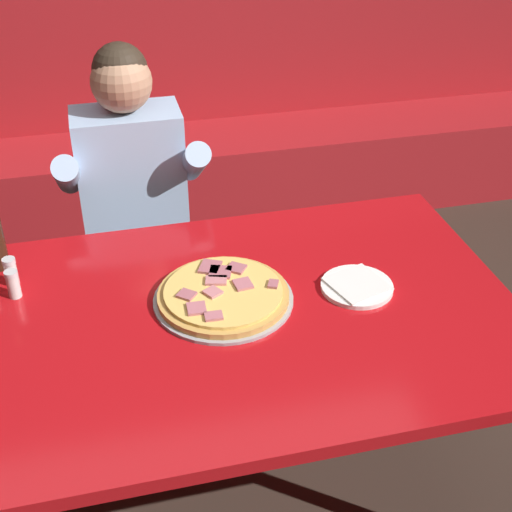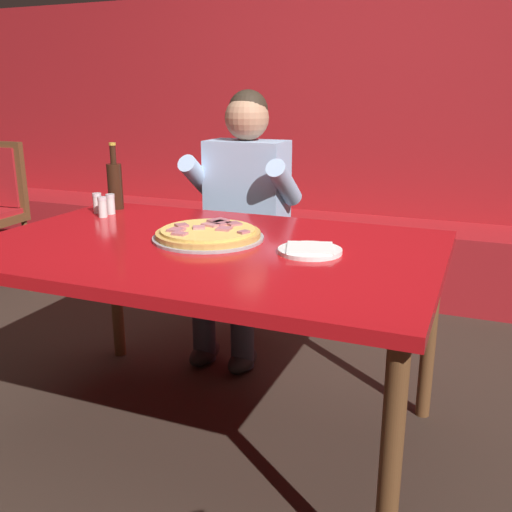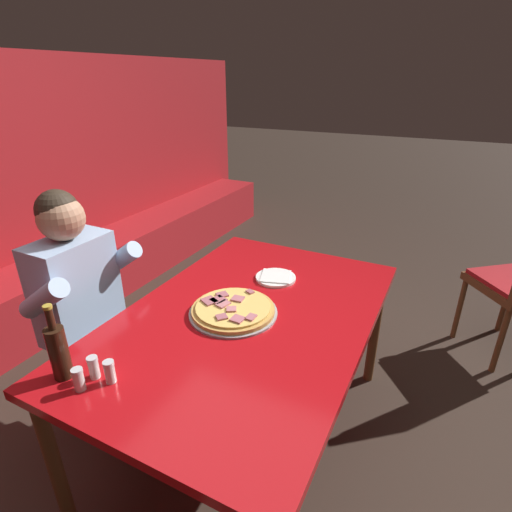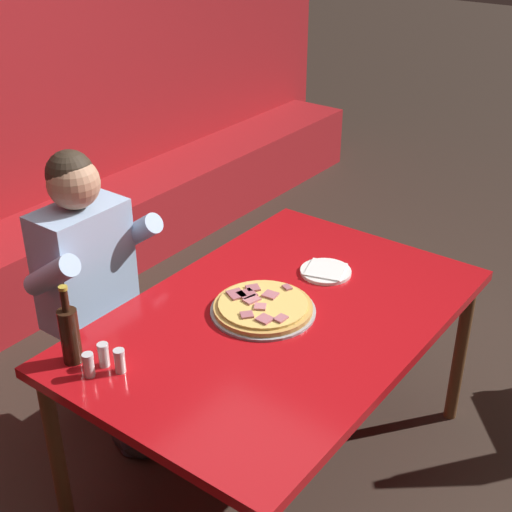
{
  "view_description": "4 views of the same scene",
  "coord_description": "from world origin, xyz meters",
  "px_view_note": "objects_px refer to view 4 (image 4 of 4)",
  "views": [
    {
      "loc": [
        -0.32,
        -1.53,
        1.97
      ],
      "look_at": [
        0.13,
        0.29,
        0.74
      ],
      "focal_mm": 50.0,
      "sensor_mm": 36.0,
      "label": 1
    },
    {
      "loc": [
        0.88,
        -1.69,
        1.27
      ],
      "look_at": [
        0.18,
        0.01,
        0.73
      ],
      "focal_mm": 40.0,
      "sensor_mm": 36.0,
      "label": 2
    },
    {
      "loc": [
        -1.34,
        -0.72,
        1.73
      ],
      "look_at": [
        0.19,
        0.05,
        0.96
      ],
      "focal_mm": 28.0,
      "sensor_mm": 36.0,
      "label": 3
    },
    {
      "loc": [
        -1.83,
        -1.26,
        2.22
      ],
      "look_at": [
        0.09,
        0.18,
        0.91
      ],
      "focal_mm": 50.0,
      "sensor_mm": 36.0,
      "label": 4
    }
  ],
  "objects_px": {
    "shaker_oregano": "(104,356)",
    "shaker_parmesan": "(120,362)",
    "shaker_red_pepper_flakes": "(89,366)",
    "plate_white_paper": "(326,271)",
    "pizza": "(263,307)",
    "beer_bottle": "(70,334)",
    "main_dining_table": "(279,329)",
    "diner_seated_blue_shirt": "(100,286)"
  },
  "relations": [
    {
      "from": "shaker_oregano",
      "to": "beer_bottle",
      "type": "bearing_deg",
      "value": 113.78
    },
    {
      "from": "main_dining_table",
      "to": "diner_seated_blue_shirt",
      "type": "relative_size",
      "value": 1.24
    },
    {
      "from": "pizza",
      "to": "shaker_oregano",
      "type": "distance_m",
      "value": 0.62
    },
    {
      "from": "main_dining_table",
      "to": "pizza",
      "type": "bearing_deg",
      "value": 108.22
    },
    {
      "from": "plate_white_paper",
      "to": "shaker_parmesan",
      "type": "bearing_deg",
      "value": 168.43
    },
    {
      "from": "shaker_red_pepper_flakes",
      "to": "diner_seated_blue_shirt",
      "type": "distance_m",
      "value": 0.67
    },
    {
      "from": "beer_bottle",
      "to": "shaker_red_pepper_flakes",
      "type": "relative_size",
      "value": 3.4
    },
    {
      "from": "shaker_oregano",
      "to": "shaker_parmesan",
      "type": "height_order",
      "value": "same"
    },
    {
      "from": "shaker_oregano",
      "to": "main_dining_table",
      "type": "bearing_deg",
      "value": -25.78
    },
    {
      "from": "shaker_parmesan",
      "to": "diner_seated_blue_shirt",
      "type": "bearing_deg",
      "value": 54.0
    },
    {
      "from": "pizza",
      "to": "shaker_red_pepper_flakes",
      "type": "height_order",
      "value": "shaker_red_pepper_flakes"
    },
    {
      "from": "shaker_red_pepper_flakes",
      "to": "plate_white_paper",
      "type": "bearing_deg",
      "value": -14.18
    },
    {
      "from": "plate_white_paper",
      "to": "beer_bottle",
      "type": "height_order",
      "value": "beer_bottle"
    },
    {
      "from": "main_dining_table",
      "to": "beer_bottle",
      "type": "bearing_deg",
      "value": 148.68
    },
    {
      "from": "pizza",
      "to": "shaker_oregano",
      "type": "xyz_separation_m",
      "value": [
        -0.58,
        0.23,
        0.02
      ]
    },
    {
      "from": "plate_white_paper",
      "to": "shaker_parmesan",
      "type": "height_order",
      "value": "shaker_parmesan"
    },
    {
      "from": "shaker_red_pepper_flakes",
      "to": "diner_seated_blue_shirt",
      "type": "height_order",
      "value": "diner_seated_blue_shirt"
    },
    {
      "from": "main_dining_table",
      "to": "pizza",
      "type": "xyz_separation_m",
      "value": [
        -0.02,
        0.06,
        0.08
      ]
    },
    {
      "from": "pizza",
      "to": "main_dining_table",
      "type": "bearing_deg",
      "value": -71.78
    },
    {
      "from": "main_dining_table",
      "to": "diner_seated_blue_shirt",
      "type": "xyz_separation_m",
      "value": [
        -0.2,
        0.76,
        0.01
      ]
    },
    {
      "from": "plate_white_paper",
      "to": "shaker_red_pepper_flakes",
      "type": "xyz_separation_m",
      "value": [
        -1.04,
        0.26,
        0.03
      ]
    },
    {
      "from": "shaker_red_pepper_flakes",
      "to": "shaker_parmesan",
      "type": "distance_m",
      "value": 0.1
    },
    {
      "from": "beer_bottle",
      "to": "shaker_parmesan",
      "type": "bearing_deg",
      "value": -72.37
    },
    {
      "from": "beer_bottle",
      "to": "shaker_oregano",
      "type": "height_order",
      "value": "beer_bottle"
    },
    {
      "from": "pizza",
      "to": "shaker_parmesan",
      "type": "distance_m",
      "value": 0.59
    },
    {
      "from": "beer_bottle",
      "to": "diner_seated_blue_shirt",
      "type": "bearing_deg",
      "value": 39.53
    },
    {
      "from": "shaker_oregano",
      "to": "shaker_red_pepper_flakes",
      "type": "bearing_deg",
      "value": -177.9
    },
    {
      "from": "shaker_oregano",
      "to": "shaker_parmesan",
      "type": "distance_m",
      "value": 0.07
    },
    {
      "from": "pizza",
      "to": "shaker_parmesan",
      "type": "height_order",
      "value": "shaker_parmesan"
    },
    {
      "from": "main_dining_table",
      "to": "plate_white_paper",
      "type": "xyz_separation_m",
      "value": [
        0.37,
        0.03,
        0.07
      ]
    },
    {
      "from": "plate_white_paper",
      "to": "shaker_oregano",
      "type": "xyz_separation_m",
      "value": [
        -0.97,
        0.26,
        0.03
      ]
    },
    {
      "from": "pizza",
      "to": "plate_white_paper",
      "type": "xyz_separation_m",
      "value": [
        0.39,
        -0.04,
        -0.01
      ]
    },
    {
      "from": "plate_white_paper",
      "to": "shaker_oregano",
      "type": "bearing_deg",
      "value": 164.76
    },
    {
      "from": "shaker_parmesan",
      "to": "main_dining_table",
      "type": "bearing_deg",
      "value": -20.63
    },
    {
      "from": "pizza",
      "to": "shaker_parmesan",
      "type": "relative_size",
      "value": 4.62
    },
    {
      "from": "plate_white_paper",
      "to": "diner_seated_blue_shirt",
      "type": "height_order",
      "value": "diner_seated_blue_shirt"
    },
    {
      "from": "main_dining_table",
      "to": "beer_bottle",
      "type": "relative_size",
      "value": 5.43
    },
    {
      "from": "shaker_red_pepper_flakes",
      "to": "beer_bottle",
      "type": "bearing_deg",
      "value": 78.61
    },
    {
      "from": "beer_bottle",
      "to": "shaker_red_pepper_flakes",
      "type": "distance_m",
      "value": 0.13
    },
    {
      "from": "shaker_parmesan",
      "to": "diner_seated_blue_shirt",
      "type": "xyz_separation_m",
      "value": [
        0.39,
        0.54,
        -0.09
      ]
    },
    {
      "from": "pizza",
      "to": "plate_white_paper",
      "type": "relative_size",
      "value": 1.89
    },
    {
      "from": "beer_bottle",
      "to": "shaker_parmesan",
      "type": "distance_m",
      "value": 0.19
    }
  ]
}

